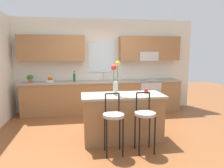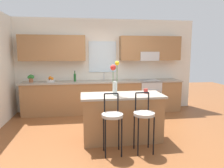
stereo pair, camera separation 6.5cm
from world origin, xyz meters
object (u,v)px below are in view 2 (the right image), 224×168
at_px(flower_vase, 115,78).
at_px(potted_plant_small, 31,78).
at_px(kitchen_island, 122,117).
at_px(bottle_olive_oil, 75,77).
at_px(fruit_bowl_oranges, 50,80).
at_px(oven_range, 148,95).
at_px(mug_ceramic, 146,91).
at_px(bar_stool_near, 112,118).
at_px(bar_stool_middle, 144,117).

height_order(flower_vase, potted_plant_small, flower_vase).
xyz_separation_m(kitchen_island, bottle_olive_oil, (-0.96, 2.00, 0.58)).
relative_size(flower_vase, fruit_bowl_oranges, 2.71).
distance_m(oven_range, bottle_olive_oil, 2.23).
bearing_deg(potted_plant_small, bottle_olive_oil, 0.01).
bearing_deg(mug_ceramic, bar_stool_near, -141.63).
relative_size(flower_vase, potted_plant_small, 2.99).
relative_size(kitchen_island, bar_stool_near, 1.53).
bearing_deg(oven_range, kitchen_island, -121.08).
xyz_separation_m(bar_stool_middle, flower_vase, (-0.43, 0.51, 0.61)).
bearing_deg(fruit_bowl_oranges, potted_plant_small, -179.62).
bearing_deg(bottle_olive_oil, flower_vase, -68.56).
bearing_deg(kitchen_island, flower_vase, -162.81).
relative_size(flower_vase, bottle_olive_oil, 2.16).
height_order(kitchen_island, flower_vase, flower_vase).
bearing_deg(fruit_bowl_oranges, kitchen_island, -50.83).
relative_size(oven_range, bottle_olive_oil, 3.06).
xyz_separation_m(mug_ceramic, bottle_olive_oil, (-1.45, 1.95, 0.07)).
bearing_deg(fruit_bowl_oranges, flower_vase, -54.31).
xyz_separation_m(kitchen_island, mug_ceramic, (0.49, 0.05, 0.50)).
xyz_separation_m(oven_range, potted_plant_small, (-3.34, 0.02, 0.58)).
xyz_separation_m(fruit_bowl_oranges, bottle_olive_oil, (0.67, -0.00, 0.07)).
xyz_separation_m(kitchen_island, flower_vase, (-0.16, -0.05, 0.78)).
relative_size(bar_stool_near, mug_ceramic, 11.58).
xyz_separation_m(kitchen_island, bar_stool_middle, (0.28, -0.56, 0.17)).
bearing_deg(potted_plant_small, bar_stool_near, -53.79).
distance_m(bar_stool_near, bar_stool_middle, 0.55).
relative_size(kitchen_island, potted_plant_small, 7.35).
distance_m(mug_ceramic, bottle_olive_oil, 2.44).
distance_m(bar_stool_middle, fruit_bowl_oranges, 3.21).
distance_m(bar_stool_near, bottle_olive_oil, 2.68).
relative_size(oven_range, bar_stool_middle, 0.88).
relative_size(kitchen_island, bar_stool_middle, 1.53).
xyz_separation_m(flower_vase, potted_plant_small, (-1.99, 2.05, -0.20)).
xyz_separation_m(bar_stool_near, fruit_bowl_oranges, (-1.36, 2.56, 0.33)).
xyz_separation_m(bar_stool_middle, fruit_bowl_oranges, (-1.91, 2.56, 0.33)).
xyz_separation_m(bar_stool_near, bar_stool_middle, (0.55, 0.00, 0.00)).
bearing_deg(bar_stool_near, oven_range, 59.93).
height_order(kitchen_island, mug_ceramic, mug_ceramic).
xyz_separation_m(flower_vase, fruit_bowl_oranges, (-1.48, 2.06, -0.27)).
height_order(oven_range, potted_plant_small, potted_plant_small).
bearing_deg(mug_ceramic, fruit_bowl_oranges, 137.38).
relative_size(mug_ceramic, potted_plant_small, 0.41).
bearing_deg(potted_plant_small, oven_range, -0.42).
relative_size(bottle_olive_oil, potted_plant_small, 1.38).
height_order(oven_range, kitchen_island, same).
relative_size(bar_stool_near, bar_stool_middle, 1.00).
distance_m(oven_range, bar_stool_near, 2.93).
bearing_deg(bottle_olive_oil, mug_ceramic, -53.31).
xyz_separation_m(fruit_bowl_oranges, potted_plant_small, (-0.51, -0.00, 0.08)).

